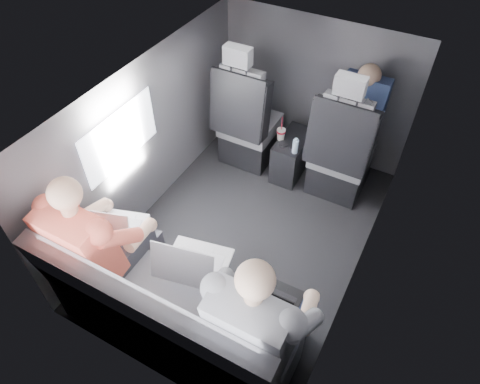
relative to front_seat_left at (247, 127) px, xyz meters
The scene contains 20 objects.
floor 1.03m from the front_seat_left, 61.81° to the right, with size 2.60×2.60×0.00m, color black.
ceiling 1.34m from the front_seat_left, 61.81° to the right, with size 2.60×2.60×0.00m, color #B2B2AD.
panel_left 0.99m from the front_seat_left, 118.19° to the right, with size 0.02×2.60×1.35m, color #56565B.
panel_right 1.61m from the front_seat_left, 31.88° to the right, with size 0.02×2.60×1.35m, color #56565B.
panel_front 0.70m from the front_seat_left, 45.65° to the left, with size 1.80×0.02×1.35m, color #56565B.
panel_back 2.20m from the front_seat_left, 78.12° to the right, with size 1.80×0.02×1.35m, color #56565B.
side_window 1.32m from the front_seat_left, 110.67° to the right, with size 0.02×0.75×0.42m, color white.
seatbelt 1.00m from the front_seat_left, 10.68° to the right, with size 0.05×0.01×0.65m, color black.
front_seat_left is the anchor object (origin of this frame).
front_seat_right 0.90m from the front_seat_left, ahead, with size 0.52×0.58×1.26m.
center_console 0.49m from the front_seat_left, ahead, with size 0.24×0.48×0.41m.
rear_bench 1.96m from the front_seat_left, 76.69° to the right, with size 1.60×0.57×0.92m.
soda_cup 0.36m from the front_seat_left, ahead, with size 0.08×0.08×0.24m.
water_bottle 0.55m from the front_seat_left, 13.86° to the right, with size 0.05×0.05×0.15m.
laptop_white 1.65m from the front_seat_left, 93.92° to the right, with size 0.34×0.35×0.22m.
laptop_silver 1.74m from the front_seat_left, 73.50° to the right, with size 0.43×0.42×0.28m.
laptop_black 1.96m from the front_seat_left, 58.35° to the right, with size 0.31×0.28×0.22m.
passenger_rear_left 1.83m from the front_seat_left, 93.34° to the right, with size 0.53×0.64×1.27m.
passenger_rear_right 2.10m from the front_seat_left, 60.29° to the right, with size 0.53×0.65×1.27m.
passenger_front_right 1.03m from the front_seat_left, 15.40° to the left, with size 0.37×0.37×0.71m.
Camera 1 is at (1.02, -2.02, 2.80)m, focal length 32.00 mm.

